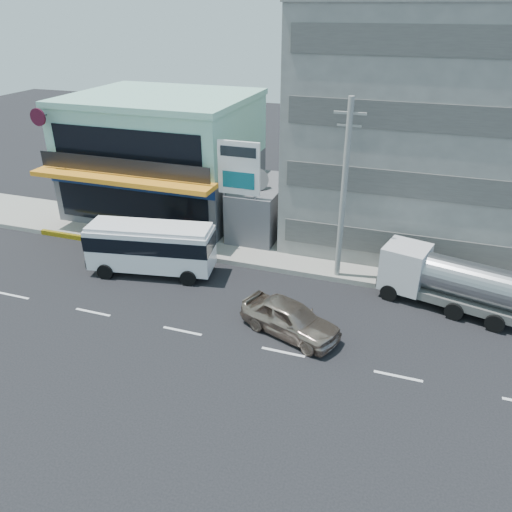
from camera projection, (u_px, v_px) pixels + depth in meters
The scene contains 12 objects.
ground at pixel (182, 331), 23.73m from camera, with size 120.00×120.00×0.00m, color black.
sidewalk at pixel (327, 258), 30.24m from camera, with size 70.00×5.00×0.30m, color gray.
shop_building at pixel (165, 158), 36.01m from camera, with size 12.40×11.70×8.00m.
concrete_building at pixel (433, 131), 30.34m from camera, with size 16.00×12.00×14.00m, color gray.
gap_structure at pixel (262, 209), 33.07m from camera, with size 3.00×6.00×3.50m, color #4D4D52.
satellite_dish at pixel (257, 188), 31.40m from camera, with size 1.50×1.50×0.15m, color slate.
billboard at pixel (239, 174), 29.41m from camera, with size 2.60×0.18×6.90m.
utility_pole_near at pixel (344, 193), 25.92m from camera, with size 1.60×0.30×10.00m.
minibus at pixel (151, 245), 28.11m from camera, with size 7.37×3.46×2.96m.
sedan at pixel (290, 318), 23.21m from camera, with size 1.97×4.91×1.67m, color tan.
tanker_truck at pixel (447, 280), 25.08m from camera, with size 7.40×3.73×2.80m.
motorcycle_rider at pixel (160, 244), 30.51m from camera, with size 1.94×1.29×2.35m.
Camera 1 is at (9.65, -17.37, 13.90)m, focal length 35.00 mm.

